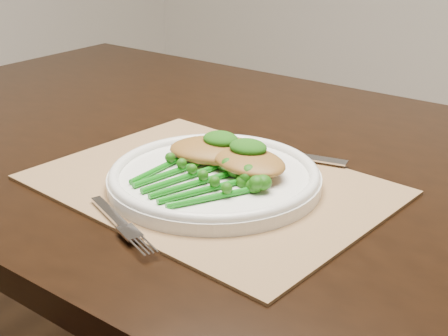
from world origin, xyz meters
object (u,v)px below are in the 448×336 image
Objects in this scene: chicken_fillet_left at (218,150)px; broccolini_bundle at (186,181)px; dinner_plate at (214,177)px; dining_table at (233,332)px; placemat at (210,185)px.

chicken_fillet_left reaches higher than broccolini_bundle.
dinner_plate is at bearing -83.96° from chicken_fillet_left.
chicken_fillet_left is at bearing -67.21° from dining_table.
dinner_plate is (0.01, -0.00, 0.02)m from placemat.
placemat is 2.44× the size of broccolini_bundle.
placemat is (0.06, -0.14, 0.38)m from dining_table.
placemat is 0.06m from broccolini_bundle.
dinner_plate is at bearing -63.88° from dining_table.
dining_table is at bearing 115.85° from dinner_plate.
placemat is 1.60× the size of dinner_plate.
chicken_fillet_left reaches higher than placemat.
dinner_plate is at bearing -8.08° from placemat.
dining_table is 0.42m from chicken_fillet_left.
broccolini_bundle reaches higher than placemat.
dinner_plate is at bearing 95.65° from broccolini_bundle.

